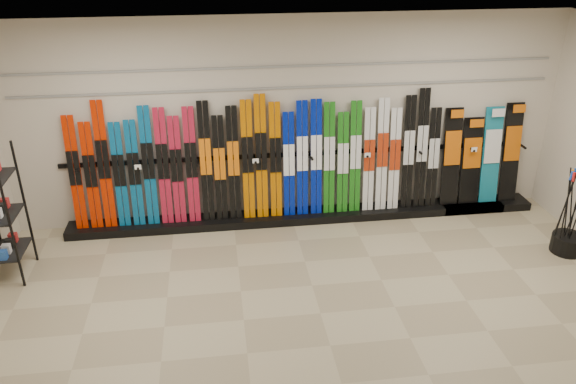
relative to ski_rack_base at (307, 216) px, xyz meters
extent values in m
plane|color=gray|center=(-0.22, -2.28, -0.06)|extent=(8.00, 8.00, 0.00)
plane|color=beige|center=(-0.22, 0.22, 1.44)|extent=(8.00, 0.00, 8.00)
plane|color=silver|center=(-0.22, -2.28, 2.94)|extent=(8.00, 8.00, 0.00)
cube|color=black|center=(0.00, 0.00, 0.00)|extent=(8.00, 0.40, 0.12)
cube|color=#C41F00|center=(-3.28, 0.04, 0.88)|extent=(0.17, 0.20, 1.64)
cube|color=#C41F00|center=(-3.07, 0.04, 0.83)|extent=(0.17, 0.19, 1.54)
cube|color=#C41F00|center=(-2.88, 0.05, 0.97)|extent=(0.17, 0.22, 1.83)
cube|color=#085081|center=(-2.68, 0.04, 0.82)|extent=(0.17, 0.19, 1.52)
cube|color=#085081|center=(-2.47, 0.04, 0.83)|extent=(0.17, 0.19, 1.54)
cube|color=#085081|center=(-2.27, 0.05, 0.92)|extent=(0.17, 0.21, 1.73)
cube|color=#A5152E|center=(-2.07, 0.05, 0.91)|extent=(0.17, 0.21, 1.69)
cube|color=#A5152E|center=(-1.88, 0.04, 0.84)|extent=(0.17, 0.19, 1.57)
cube|color=#A5152E|center=(-1.67, 0.05, 0.90)|extent=(0.17, 0.21, 1.69)
cube|color=black|center=(-1.47, 0.05, 0.94)|extent=(0.17, 0.22, 1.76)
cube|color=black|center=(-1.28, 0.04, 0.83)|extent=(0.17, 0.19, 1.55)
cube|color=black|center=(-1.08, 0.05, 0.90)|extent=(0.17, 0.21, 1.68)
cube|color=#C46500|center=(-0.87, 0.05, 0.94)|extent=(0.17, 0.22, 1.75)
cube|color=#C46500|center=(-0.68, 0.05, 0.97)|extent=(0.17, 0.22, 1.82)
cube|color=#C46500|center=(-0.47, 0.05, 0.91)|extent=(0.17, 0.21, 1.71)
cube|color=#0319A0|center=(-0.27, 0.04, 0.84)|extent=(0.17, 0.19, 1.56)
cube|color=#0319A0|center=(-0.08, 0.05, 0.91)|extent=(0.17, 0.21, 1.71)
cube|color=#0319A0|center=(0.13, 0.05, 0.92)|extent=(0.17, 0.21, 1.72)
cube|color=#1B6F16|center=(0.32, 0.05, 0.90)|extent=(0.17, 0.21, 1.67)
cube|color=#1B6F16|center=(0.53, 0.04, 0.82)|extent=(0.17, 0.19, 1.52)
cube|color=#1B6F16|center=(0.72, 0.05, 0.90)|extent=(0.17, 0.21, 1.68)
cube|color=silver|center=(0.92, 0.04, 0.85)|extent=(0.17, 0.19, 1.57)
cube|color=silver|center=(1.13, 0.05, 0.91)|extent=(0.17, 0.21, 1.70)
cube|color=silver|center=(1.32, 0.04, 0.83)|extent=(0.17, 0.19, 1.55)
cube|color=black|center=(1.53, 0.05, 0.92)|extent=(0.17, 0.21, 1.73)
cube|color=black|center=(1.73, 0.05, 0.97)|extent=(0.17, 0.22, 1.82)
cube|color=black|center=(1.92, 0.04, 0.82)|extent=(0.17, 0.19, 1.53)
cube|color=black|center=(2.23, 0.08, 0.81)|extent=(0.28, 0.23, 1.50)
cube|color=black|center=(2.54, 0.06, 0.73)|extent=(0.31, 0.21, 1.34)
cube|color=#14728C|center=(2.87, 0.07, 0.80)|extent=(0.29, 0.23, 1.49)
cube|color=black|center=(3.19, 0.08, 0.83)|extent=(0.28, 0.24, 1.54)
cube|color=black|center=(-3.97, -0.94, 0.79)|extent=(0.40, 0.60, 1.70)
cylinder|color=black|center=(3.38, -1.40, 0.07)|extent=(0.43, 0.43, 0.25)
cylinder|color=black|center=(3.21, -1.38, 0.55)|extent=(0.08, 0.08, 1.18)
cylinder|color=black|center=(3.25, -1.33, 0.55)|extent=(0.13, 0.07, 1.18)
cylinder|color=black|center=(3.32, -1.29, 0.55)|extent=(0.12, 0.10, 1.18)
cylinder|color=black|center=(3.29, -1.43, 0.55)|extent=(0.14, 0.15, 1.17)
cylinder|color=black|center=(3.21, -1.42, 0.55)|extent=(0.02, 0.11, 1.18)
cylinder|color=black|center=(3.35, -1.40, 0.55)|extent=(0.07, 0.07, 1.18)
cylinder|color=black|center=(3.34, -1.42, 0.55)|extent=(0.13, 0.09, 1.17)
cube|color=gray|center=(-0.22, 0.20, 1.94)|extent=(7.60, 0.02, 0.03)
cube|color=gray|center=(-0.22, 0.20, 2.24)|extent=(7.60, 0.02, 0.03)
camera|label=1|loc=(-1.31, -7.42, 4.02)|focal=35.00mm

